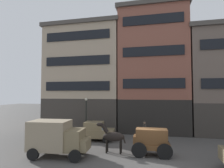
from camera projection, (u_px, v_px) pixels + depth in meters
The scene contains 10 objects.
ground_plane at pixel (151, 156), 13.89m from camera, with size 120.00×120.00×0.00m, color #4C4947.
building_far_left at pixel (87, 77), 26.34m from camera, with size 10.31×7.49×13.80m.
building_center_left at pixel (153, 70), 24.36m from camera, with size 8.54×7.49×15.29m.
cargo_wagon at pixel (151, 140), 14.08m from camera, with size 2.95×1.59×1.98m.
draft_horse at pixel (112, 136), 14.74m from camera, with size 2.35×0.65×2.30m.
delivery_truck_near at pixel (57, 137), 13.81m from camera, with size 4.48×2.45×2.62m.
sedan_dark at pixel (95, 131), 18.57m from camera, with size 3.83×2.13×1.83m.
pedestrian_officer at pixel (145, 129), 19.40m from camera, with size 0.51×0.51×1.79m.
streetlamp_curbside at pixel (86, 111), 21.51m from camera, with size 0.32×0.32×4.12m.
fire_hydrant_curbside at pixel (46, 129), 22.12m from camera, with size 0.24×0.24×0.83m.
Camera 1 is at (0.32, -14.43, 4.63)m, focal length 30.16 mm.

